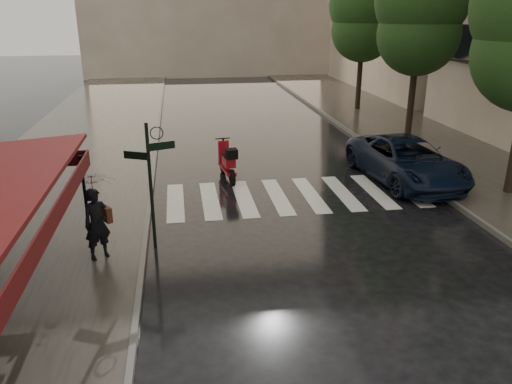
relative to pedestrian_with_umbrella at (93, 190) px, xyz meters
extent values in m
plane|color=black|center=(2.40, -2.44, -1.75)|extent=(120.00, 120.00, 0.00)
cube|color=#38332D|center=(-2.10, 9.56, -1.69)|extent=(6.00, 60.00, 0.12)
cube|color=#38332D|center=(12.65, 9.56, -1.69)|extent=(5.50, 60.00, 0.12)
cube|color=#595651|center=(0.95, 9.56, -1.68)|extent=(0.12, 60.00, 0.16)
cube|color=#595651|center=(9.85, 9.56, -1.68)|extent=(0.12, 60.00, 0.16)
cube|color=silver|center=(1.70, 3.56, -1.75)|extent=(0.50, 3.20, 0.01)
cube|color=silver|center=(2.75, 3.56, -1.75)|extent=(0.50, 3.20, 0.01)
cube|color=silver|center=(3.80, 3.56, -1.75)|extent=(0.50, 3.20, 0.01)
cube|color=silver|center=(4.85, 3.56, -1.75)|extent=(0.50, 3.20, 0.01)
cube|color=silver|center=(5.90, 3.56, -1.75)|extent=(0.50, 3.20, 0.01)
cube|color=silver|center=(6.95, 3.56, -1.75)|extent=(0.50, 3.20, 0.01)
cube|color=silver|center=(8.00, 3.56, -1.75)|extent=(0.50, 3.20, 0.01)
cube|color=silver|center=(9.05, 3.56, -1.75)|extent=(0.50, 3.20, 0.01)
cube|color=#4D0F0B|center=(-0.12, -2.94, 0.60)|extent=(0.04, 7.00, 0.35)
cylinder|color=black|center=(-0.25, 0.31, -0.46)|extent=(0.07, 0.07, 2.35)
cylinder|color=black|center=(1.20, 0.56, -0.20)|extent=(0.08, 0.08, 3.10)
cube|color=black|center=(1.50, 0.56, 0.80)|extent=(0.62, 0.26, 0.18)
cube|color=black|center=(0.92, 0.56, 0.60)|extent=(0.56, 0.29, 0.18)
cylinder|color=black|center=(11.90, 9.56, 0.61)|extent=(0.28, 0.28, 4.48)
sphere|color=#193D16|center=(11.90, 9.56, 2.77)|extent=(3.40, 3.40, 3.40)
cylinder|color=black|center=(12.10, 16.56, 0.55)|extent=(0.28, 0.28, 4.37)
sphere|color=#193D16|center=(12.10, 16.56, 2.66)|extent=(3.40, 3.40, 3.40)
sphere|color=#193D16|center=(12.10, 16.56, 3.98)|extent=(3.80, 3.80, 3.80)
imported|color=black|center=(0.00, 0.00, -0.80)|extent=(0.73, 0.66, 1.66)
imported|color=black|center=(0.00, 0.00, 0.37)|extent=(1.36, 1.37, 0.90)
cube|color=#462012|center=(0.21, 0.13, -0.63)|extent=(0.28, 0.33, 0.36)
cylinder|color=black|center=(3.58, 4.82, -1.48)|extent=(0.18, 0.55, 0.54)
cylinder|color=black|center=(3.40, 6.22, -1.48)|extent=(0.18, 0.55, 0.54)
cube|color=maroon|center=(3.49, 5.55, -1.39)|extent=(0.50, 1.50, 0.11)
cube|color=maroon|center=(3.52, 5.27, -1.05)|extent=(0.41, 0.66, 0.32)
cube|color=maroon|center=(3.42, 6.05, -0.96)|extent=(0.38, 0.18, 0.85)
cylinder|color=black|center=(3.41, 6.17, -0.49)|extent=(0.52, 0.11, 0.04)
cube|color=black|center=(3.57, 4.85, -0.68)|extent=(0.40, 0.38, 0.32)
imported|color=black|center=(9.40, 4.39, -1.03)|extent=(2.85, 5.39, 1.44)
camera|label=1|loc=(1.93, -10.68, 3.73)|focal=35.00mm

